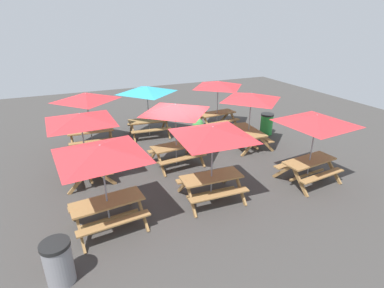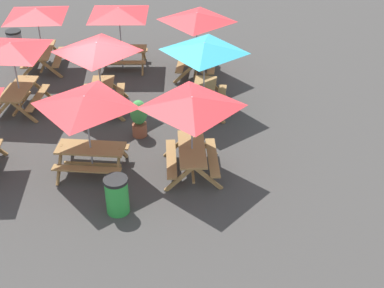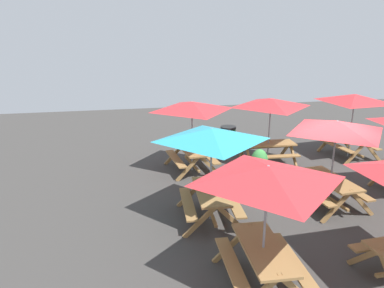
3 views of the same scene
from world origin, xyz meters
TOP-DOWN VIEW (x-y plane):
  - ground_plane at (0.00, 0.00)m, footprint 27.34×27.34m
  - picnic_table_0 at (3.08, 2.91)m, footprint 2.19×2.19m
  - picnic_table_1 at (-2.88, 2.82)m, footprint 2.10×2.10m
  - picnic_table_2 at (3.35, -3.01)m, footprint 2.81×2.81m
  - picnic_table_3 at (3.14, 0.23)m, footprint 2.09×2.09m
  - picnic_table_6 at (-0.31, 3.14)m, footprint 2.15×2.15m
  - picnic_table_7 at (-0.20, -0.11)m, footprint 2.17×2.17m
  - trash_bin_green at (4.77, 1.17)m, footprint 0.59×0.59m
  - potted_plant_0 at (1.31, 1.27)m, footprint 0.50×0.50m

SIDE VIEW (x-z plane):
  - ground_plane at x=0.00m, z-range 0.00..0.00m
  - trash_bin_green at x=4.77m, z-range 0.00..0.98m
  - potted_plant_0 at x=1.31m, z-range 0.03..1.20m
  - picnic_table_0 at x=3.08m, z-range 0.82..3.16m
  - picnic_table_1 at x=-2.88m, z-range 0.82..3.16m
  - picnic_table_2 at x=3.35m, z-range 0.82..3.16m
  - picnic_table_3 at x=3.14m, z-range 0.82..3.16m
  - picnic_table_6 at x=-0.31m, z-range 0.82..3.16m
  - picnic_table_7 at x=-0.20m, z-range 0.82..3.16m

